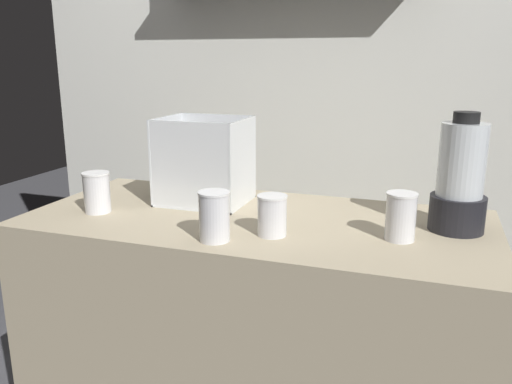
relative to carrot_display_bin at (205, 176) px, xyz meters
name	(u,v)px	position (x,y,z in m)	size (l,w,h in m)	color
counter	(256,349)	(0.22, -0.11, -0.54)	(1.40, 0.64, 0.90)	tan
back_wall_unit	(314,84)	(0.22, 0.65, 0.28)	(2.60, 0.24, 2.50)	silver
carrot_display_bin	(205,176)	(0.00, 0.00, 0.00)	(0.28, 0.24, 0.28)	white
blender_pitcher	(460,182)	(0.79, -0.04, 0.05)	(0.15, 0.15, 0.33)	black
juice_cup_pomegranate_far_left	(97,194)	(-0.27, -0.22, -0.03)	(0.08, 0.08, 0.13)	white
juice_cup_carrot_left	(214,219)	(0.18, -0.34, -0.03)	(0.08, 0.08, 0.13)	white
juice_cup_carrot_middle	(272,218)	(0.32, -0.25, -0.04)	(0.08, 0.08, 0.11)	white
juice_cup_beet_right	(401,219)	(0.65, -0.18, -0.03)	(0.08, 0.08, 0.13)	white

